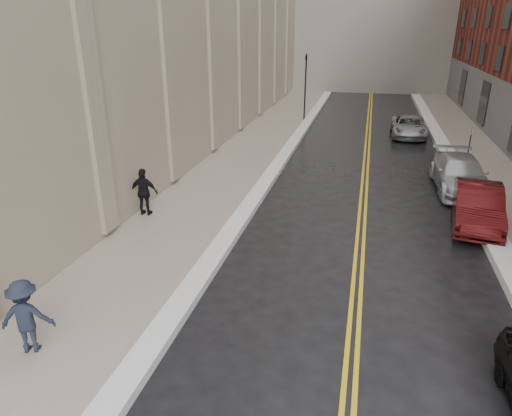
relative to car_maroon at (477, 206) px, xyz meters
The scene contains 13 objects.
sidewalk_left 12.18m from the car_maroon, 158.28° to the left, with size 4.00×64.00×0.15m, color gray.
sidewalk_right 5.06m from the car_maroon, 63.95° to the left, with size 3.00×64.00×0.15m, color gray.
lane_stripe_a 6.36m from the car_maroon, 134.48° to the left, with size 0.12×64.00×0.01m, color gold.
lane_stripe_b 6.19m from the car_maroon, 132.89° to the left, with size 0.12×64.00×0.01m, color gold.
snow_ridge_left 10.08m from the car_maroon, 153.43° to the left, with size 0.70×60.80×0.26m, color white.
snow_ridge_right 4.56m from the car_maroon, 85.55° to the left, with size 0.85×60.80×0.30m, color white.
traffic_signal 20.88m from the car_maroon, 116.94° to the left, with size 0.18×0.15×5.20m.
parking_sign_far 8.59m from the car_maroon, 82.63° to the left, with size 0.06×0.35×2.23m.
car_maroon is the anchor object (origin of this frame).
car_silver_near 4.14m from the car_maroon, 90.00° to the left, with size 2.20×5.42×1.57m, color #B0B3B8.
car_silver_far 15.33m from the car_maroon, 95.99° to the left, with size 2.28×4.95×1.38m, color #9EA1A6.
pedestrian_b 15.84m from the car_maroon, 137.56° to the right, with size 1.19×0.69×1.85m, color #1B2131.
pedestrian_c 13.06m from the car_maroon, 169.11° to the right, with size 1.13×0.47×1.93m, color black.
Camera 1 is at (2.36, -6.46, 7.34)m, focal length 32.00 mm.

